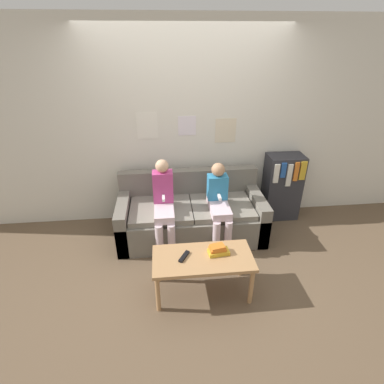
{
  "coord_description": "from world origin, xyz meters",
  "views": [
    {
      "loc": [
        -0.33,
        -2.76,
        2.38
      ],
      "look_at": [
        0.0,
        0.4,
        0.69
      ],
      "focal_mm": 28.0,
      "sensor_mm": 36.0,
      "label": 1
    }
  ],
  "objects_px": {
    "person_right": "(219,202)",
    "bookshelf": "(282,187)",
    "tv_remote": "(184,256)",
    "person_left": "(164,202)",
    "coffee_table": "(203,261)",
    "couch": "(191,216)"
  },
  "relations": [
    {
      "from": "person_right",
      "to": "bookshelf",
      "type": "xyz_separation_m",
      "value": [
        1.0,
        0.51,
        -0.1
      ]
    },
    {
      "from": "person_right",
      "to": "tv_remote",
      "type": "bearing_deg",
      "value": -120.86
    },
    {
      "from": "person_left",
      "to": "person_right",
      "type": "distance_m",
      "value": 0.67
    },
    {
      "from": "coffee_table",
      "to": "person_right",
      "type": "bearing_deg",
      "value": 69.79
    },
    {
      "from": "person_left",
      "to": "bookshelf",
      "type": "height_order",
      "value": "person_left"
    },
    {
      "from": "couch",
      "to": "coffee_table",
      "type": "relative_size",
      "value": 1.88
    },
    {
      "from": "bookshelf",
      "to": "coffee_table",
      "type": "bearing_deg",
      "value": -134.15
    },
    {
      "from": "person_right",
      "to": "bookshelf",
      "type": "distance_m",
      "value": 1.12
    },
    {
      "from": "couch",
      "to": "tv_remote",
      "type": "bearing_deg",
      "value": -99.41
    },
    {
      "from": "tv_remote",
      "to": "bookshelf",
      "type": "xyz_separation_m",
      "value": [
        1.49,
        1.33,
        0.01
      ]
    },
    {
      "from": "coffee_table",
      "to": "person_left",
      "type": "relative_size",
      "value": 0.9
    },
    {
      "from": "bookshelf",
      "to": "tv_remote",
      "type": "bearing_deg",
      "value": -138.22
    },
    {
      "from": "person_right",
      "to": "bookshelf",
      "type": "height_order",
      "value": "person_right"
    },
    {
      "from": "couch",
      "to": "person_right",
      "type": "bearing_deg",
      "value": -32.34
    },
    {
      "from": "couch",
      "to": "tv_remote",
      "type": "height_order",
      "value": "couch"
    },
    {
      "from": "couch",
      "to": "coffee_table",
      "type": "distance_m",
      "value": 1.05
    },
    {
      "from": "couch",
      "to": "tv_remote",
      "type": "xyz_separation_m",
      "value": [
        -0.17,
        -1.03,
        0.19
      ]
    },
    {
      "from": "coffee_table",
      "to": "bookshelf",
      "type": "bearing_deg",
      "value": 45.85
    },
    {
      "from": "couch",
      "to": "bookshelf",
      "type": "relative_size",
      "value": 1.96
    },
    {
      "from": "couch",
      "to": "person_left",
      "type": "relative_size",
      "value": 1.68
    },
    {
      "from": "tv_remote",
      "to": "couch",
      "type": "bearing_deg",
      "value": 111.68
    },
    {
      "from": "tv_remote",
      "to": "bookshelf",
      "type": "bearing_deg",
      "value": 72.87
    }
  ]
}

